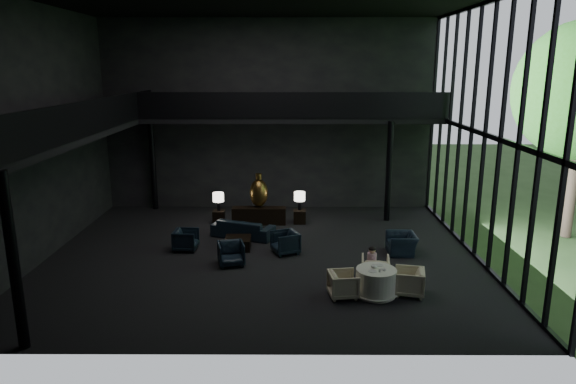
{
  "coord_description": "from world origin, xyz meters",
  "views": [
    {
      "loc": [
        0.89,
        -15.91,
        6.06
      ],
      "look_at": [
        0.82,
        0.5,
        2.03
      ],
      "focal_mm": 32.0,
      "sensor_mm": 36.0,
      "label": 1
    }
  ],
  "objects_px": {
    "bronze_urn": "(259,193)",
    "lounge_armchair_west": "(186,239)",
    "lounge_armchair_south": "(231,252)",
    "dining_chair_north": "(375,267)",
    "side_table_right": "(300,217)",
    "table_lamp_right": "(300,197)",
    "lounge_armchair_east": "(285,241)",
    "dining_chair_east": "(409,280)",
    "dining_table": "(376,284)",
    "table_lamp_left": "(218,198)",
    "sofa": "(243,224)",
    "console": "(259,216)",
    "child": "(372,256)",
    "coffee_table": "(238,243)",
    "window_armchair": "(402,241)",
    "dining_chair_west": "(343,283)",
    "side_table_left": "(219,217)"
  },
  "relations": [
    {
      "from": "console",
      "to": "side_table_left",
      "type": "distance_m",
      "value": 1.61
    },
    {
      "from": "console",
      "to": "side_table_right",
      "type": "distance_m",
      "value": 1.61
    },
    {
      "from": "dining_table",
      "to": "window_armchair",
      "type": "bearing_deg",
      "value": 66.81
    },
    {
      "from": "dining_table",
      "to": "dining_chair_west",
      "type": "height_order",
      "value": "dining_chair_west"
    },
    {
      "from": "lounge_armchair_south",
      "to": "dining_chair_north",
      "type": "relative_size",
      "value": 1.0
    },
    {
      "from": "console",
      "to": "window_armchair",
      "type": "relative_size",
      "value": 2.11
    },
    {
      "from": "lounge_armchair_east",
      "to": "dining_chair_west",
      "type": "height_order",
      "value": "lounge_armchair_east"
    },
    {
      "from": "table_lamp_left",
      "to": "lounge_armchair_west",
      "type": "relative_size",
      "value": 0.92
    },
    {
      "from": "sofa",
      "to": "dining_table",
      "type": "bearing_deg",
      "value": 150.16
    },
    {
      "from": "coffee_table",
      "to": "dining_chair_north",
      "type": "bearing_deg",
      "value": -32.51
    },
    {
      "from": "sofa",
      "to": "lounge_armchair_east",
      "type": "distance_m",
      "value": 2.28
    },
    {
      "from": "console",
      "to": "lounge_armchair_east",
      "type": "height_order",
      "value": "lounge_armchair_east"
    },
    {
      "from": "coffee_table",
      "to": "dining_table",
      "type": "distance_m",
      "value": 5.5
    },
    {
      "from": "coffee_table",
      "to": "child",
      "type": "bearing_deg",
      "value": -32.86
    },
    {
      "from": "console",
      "to": "dining_chair_east",
      "type": "xyz_separation_m",
      "value": [
        4.47,
        -6.41,
        0.07
      ]
    },
    {
      "from": "table_lamp_left",
      "to": "lounge_armchair_south",
      "type": "xyz_separation_m",
      "value": [
        0.98,
        -4.42,
        -0.61
      ]
    },
    {
      "from": "bronze_urn",
      "to": "dining_chair_west",
      "type": "distance_m",
      "value": 7.26
    },
    {
      "from": "bronze_urn",
      "to": "dining_chair_east",
      "type": "relative_size",
      "value": 1.63
    },
    {
      "from": "table_lamp_right",
      "to": "dining_chair_north",
      "type": "distance_m",
      "value": 6.1
    },
    {
      "from": "table_lamp_left",
      "to": "dining_table",
      "type": "relative_size",
      "value": 0.59
    },
    {
      "from": "child",
      "to": "side_table_right",
      "type": "bearing_deg",
      "value": -70.56
    },
    {
      "from": "lounge_armchair_west",
      "to": "lounge_armchair_east",
      "type": "distance_m",
      "value": 3.37
    },
    {
      "from": "sofa",
      "to": "dining_chair_west",
      "type": "xyz_separation_m",
      "value": [
        3.15,
        -4.98,
        -0.09
      ]
    },
    {
      "from": "side_table_left",
      "to": "child",
      "type": "height_order",
      "value": "child"
    },
    {
      "from": "table_lamp_left",
      "to": "lounge_armchair_south",
      "type": "bearing_deg",
      "value": -77.43
    },
    {
      "from": "dining_chair_east",
      "to": "dining_chair_west",
      "type": "distance_m",
      "value": 1.81
    },
    {
      "from": "lounge_armchair_south",
      "to": "dining_chair_east",
      "type": "distance_m",
      "value": 5.51
    },
    {
      "from": "lounge_armchair_east",
      "to": "dining_table",
      "type": "xyz_separation_m",
      "value": [
        2.49,
        -3.21,
        -0.11
      ]
    },
    {
      "from": "lounge_armchair_south",
      "to": "dining_chair_west",
      "type": "distance_m",
      "value": 3.99
    },
    {
      "from": "bronze_urn",
      "to": "sofa",
      "type": "xyz_separation_m",
      "value": [
        -0.49,
        -1.72,
        -0.76
      ]
    },
    {
      "from": "coffee_table",
      "to": "sofa",
      "type": "bearing_deg",
      "value": 86.85
    },
    {
      "from": "dining_chair_north",
      "to": "dining_table",
      "type": "bearing_deg",
      "value": 89.49
    },
    {
      "from": "side_table_right",
      "to": "lounge_armchair_south",
      "type": "relative_size",
      "value": 0.63
    },
    {
      "from": "sofa",
      "to": "dining_chair_east",
      "type": "xyz_separation_m",
      "value": [
        4.96,
        -4.82,
        -0.07
      ]
    },
    {
      "from": "lounge_armchair_west",
      "to": "dining_chair_east",
      "type": "bearing_deg",
      "value": -114.0
    },
    {
      "from": "window_armchair",
      "to": "side_table_right",
      "type": "bearing_deg",
      "value": -135.7
    },
    {
      "from": "bronze_urn",
      "to": "window_armchair",
      "type": "relative_size",
      "value": 1.34
    },
    {
      "from": "child",
      "to": "console",
      "type": "bearing_deg",
      "value": -56.89
    },
    {
      "from": "coffee_table",
      "to": "window_armchair",
      "type": "bearing_deg",
      "value": -4.51
    },
    {
      "from": "coffee_table",
      "to": "child",
      "type": "xyz_separation_m",
      "value": [
        4.14,
        -2.67,
        0.55
      ]
    },
    {
      "from": "table_lamp_right",
      "to": "dining_chair_west",
      "type": "height_order",
      "value": "table_lamp_right"
    },
    {
      "from": "window_armchair",
      "to": "coffee_table",
      "type": "xyz_separation_m",
      "value": [
        -5.49,
        0.43,
        -0.24
      ]
    },
    {
      "from": "table_lamp_right",
      "to": "dining_table",
      "type": "distance_m",
      "value": 6.96
    },
    {
      "from": "table_lamp_right",
      "to": "lounge_armchair_east",
      "type": "xyz_separation_m",
      "value": [
        -0.53,
        -3.43,
        -0.61
      ]
    },
    {
      "from": "sofa",
      "to": "dining_chair_north",
      "type": "distance_m",
      "value": 5.74
    },
    {
      "from": "lounge_armchair_west",
      "to": "side_table_right",
      "type": "bearing_deg",
      "value": -48.57
    },
    {
      "from": "bronze_urn",
      "to": "lounge_armchair_west",
      "type": "bearing_deg",
      "value": -126.61
    },
    {
      "from": "dining_chair_west",
      "to": "child",
      "type": "height_order",
      "value": "child"
    },
    {
      "from": "table_lamp_left",
      "to": "side_table_left",
      "type": "bearing_deg",
      "value": -90.0
    },
    {
      "from": "child",
      "to": "lounge_armchair_west",
      "type": "bearing_deg",
      "value": -23.31
    }
  ]
}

